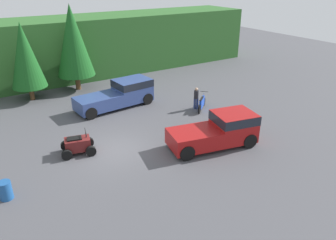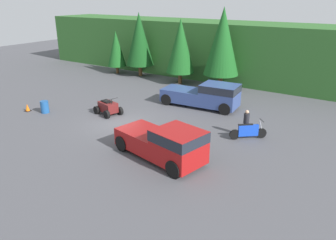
{
  "view_description": "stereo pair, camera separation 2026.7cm",
  "coord_description": "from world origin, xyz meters",
  "px_view_note": "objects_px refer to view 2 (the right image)",
  "views": [
    {
      "loc": [
        -6.28,
        -15.59,
        9.35
      ],
      "look_at": [
        3.75,
        0.11,
        0.95
      ],
      "focal_mm": 35.0,
      "sensor_mm": 36.0,
      "label": 1
    },
    {
      "loc": [
        13.95,
        -15.33,
        8.02
      ],
      "look_at": [
        3.75,
        0.11,
        0.95
      ],
      "focal_mm": 35.0,
      "sensor_mm": 36.0,
      "label": 2
    }
  ],
  "objects_px": {
    "traffic_cone": "(27,108)",
    "steel_barrel": "(45,107)",
    "quad_atv": "(108,108)",
    "dirt_bike": "(248,131)",
    "pickup_truck_second": "(207,95)",
    "pickup_truck_red": "(166,142)",
    "rider_person": "(246,122)"
  },
  "relations": [
    {
      "from": "pickup_truck_red",
      "to": "quad_atv",
      "type": "bearing_deg",
      "value": 166.07
    },
    {
      "from": "pickup_truck_red",
      "to": "dirt_bike",
      "type": "bearing_deg",
      "value": 74.47
    },
    {
      "from": "quad_atv",
      "to": "dirt_bike",
      "type": "bearing_deg",
      "value": 21.7
    },
    {
      "from": "dirt_bike",
      "to": "quad_atv",
      "type": "distance_m",
      "value": 10.02
    },
    {
      "from": "pickup_truck_red",
      "to": "quad_atv",
      "type": "relative_size",
      "value": 2.54
    },
    {
      "from": "pickup_truck_second",
      "to": "traffic_cone",
      "type": "relative_size",
      "value": 10.99
    },
    {
      "from": "pickup_truck_second",
      "to": "steel_barrel",
      "type": "height_order",
      "value": "pickup_truck_second"
    },
    {
      "from": "pickup_truck_red",
      "to": "dirt_bike",
      "type": "distance_m",
      "value": 5.61
    },
    {
      "from": "dirt_bike",
      "to": "rider_person",
      "type": "height_order",
      "value": "rider_person"
    },
    {
      "from": "dirt_bike",
      "to": "quad_atv",
      "type": "relative_size",
      "value": 0.84
    },
    {
      "from": "pickup_truck_second",
      "to": "traffic_cone",
      "type": "bearing_deg",
      "value": -147.77
    },
    {
      "from": "dirt_bike",
      "to": "rider_person",
      "type": "distance_m",
      "value": 0.62
    },
    {
      "from": "quad_atv",
      "to": "traffic_cone",
      "type": "relative_size",
      "value": 3.88
    },
    {
      "from": "rider_person",
      "to": "traffic_cone",
      "type": "bearing_deg",
      "value": 151.43
    },
    {
      "from": "quad_atv",
      "to": "traffic_cone",
      "type": "height_order",
      "value": "quad_atv"
    },
    {
      "from": "traffic_cone",
      "to": "pickup_truck_red",
      "type": "bearing_deg",
      "value": -3.5
    },
    {
      "from": "quad_atv",
      "to": "steel_barrel",
      "type": "height_order",
      "value": "quad_atv"
    },
    {
      "from": "pickup_truck_red",
      "to": "dirt_bike",
      "type": "xyz_separation_m",
      "value": [
        2.57,
        4.96,
        -0.54
      ]
    },
    {
      "from": "pickup_truck_red",
      "to": "rider_person",
      "type": "relative_size",
      "value": 3.29
    },
    {
      "from": "quad_atv",
      "to": "rider_person",
      "type": "xyz_separation_m",
      "value": [
        9.63,
        1.74,
        0.4
      ]
    },
    {
      "from": "traffic_cone",
      "to": "quad_atv",
      "type": "bearing_deg",
      "value": 26.86
    },
    {
      "from": "traffic_cone",
      "to": "steel_barrel",
      "type": "xyz_separation_m",
      "value": [
        1.39,
        0.49,
        0.19
      ]
    },
    {
      "from": "dirt_bike",
      "to": "traffic_cone",
      "type": "distance_m",
      "value": 15.95
    },
    {
      "from": "dirt_bike",
      "to": "rider_person",
      "type": "xyz_separation_m",
      "value": [
        -0.29,
        0.34,
        0.42
      ]
    },
    {
      "from": "pickup_truck_red",
      "to": "pickup_truck_second",
      "type": "distance_m",
      "value": 9.1
    },
    {
      "from": "dirt_bike",
      "to": "steel_barrel",
      "type": "height_order",
      "value": "dirt_bike"
    },
    {
      "from": "pickup_truck_second",
      "to": "pickup_truck_red",
      "type": "bearing_deg",
      "value": -80.94
    },
    {
      "from": "pickup_truck_red",
      "to": "quad_atv",
      "type": "height_order",
      "value": "pickup_truck_red"
    },
    {
      "from": "quad_atv",
      "to": "rider_person",
      "type": "relative_size",
      "value": 1.29
    },
    {
      "from": "dirt_bike",
      "to": "traffic_cone",
      "type": "bearing_deg",
      "value": 154.66
    },
    {
      "from": "pickup_truck_red",
      "to": "traffic_cone",
      "type": "xyz_separation_m",
      "value": [
        -12.82,
        0.79,
        -0.76
      ]
    },
    {
      "from": "pickup_truck_red",
      "to": "traffic_cone",
      "type": "height_order",
      "value": "pickup_truck_red"
    }
  ]
}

